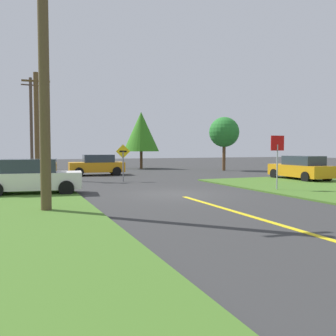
# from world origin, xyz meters

# --- Properties ---
(ground_plane) EXTENTS (120.00, 120.00, 0.00)m
(ground_plane) POSITION_xyz_m (0.00, 0.00, 0.00)
(ground_plane) COLOR #333333
(lane_stripe_center) EXTENTS (0.20, 14.00, 0.01)m
(lane_stripe_center) POSITION_xyz_m (0.00, -8.00, 0.01)
(lane_stripe_center) COLOR yellow
(lane_stripe_center) RESTS_ON ground
(stop_sign) EXTENTS (0.74, 0.09, 2.73)m
(stop_sign) POSITION_xyz_m (5.16, -0.71, 1.92)
(stop_sign) COLOR #9EA0A8
(stop_sign) RESTS_ON ground
(parked_car_near_building) EXTENTS (4.44, 2.32, 1.62)m
(parked_car_near_building) POSITION_xyz_m (-6.08, 2.29, 0.80)
(parked_car_near_building) COLOR white
(parked_car_near_building) RESTS_ON ground
(car_on_crossroad) EXTENTS (2.00, 4.62, 1.62)m
(car_on_crossroad) POSITION_xyz_m (10.56, 3.61, 0.80)
(car_on_crossroad) COLOR orange
(car_on_crossroad) RESTS_ON ground
(car_approaching_junction) EXTENTS (4.34, 2.37, 1.62)m
(car_approaching_junction) POSITION_xyz_m (-0.97, 13.45, 0.81)
(car_approaching_junction) COLOR orange
(car_approaching_junction) RESTS_ON ground
(utility_pole_near) EXTENTS (1.80, 0.34, 9.00)m
(utility_pole_near) POSITION_xyz_m (-5.79, -2.73, 4.59)
(utility_pole_near) COLOR brown
(utility_pole_near) RESTS_ON ground
(utility_pole_mid) EXTENTS (1.80, 0.32, 7.17)m
(utility_pole_mid) POSITION_xyz_m (-5.53, 10.70, 3.69)
(utility_pole_mid) COLOR brown
(utility_pole_mid) RESTS_ON ground
(utility_pole_far) EXTENTS (1.80, 0.30, 9.24)m
(utility_pole_far) POSITION_xyz_m (-5.52, 24.13, 4.74)
(utility_pole_far) COLOR brown
(utility_pole_far) RESTS_ON ground
(direction_sign) EXTENTS (0.90, 0.17, 2.37)m
(direction_sign) POSITION_xyz_m (-0.50, 7.27, 1.47)
(direction_sign) COLOR slate
(direction_sign) RESTS_ON ground
(oak_tree_left) EXTENTS (3.75, 3.75, 5.95)m
(oak_tree_left) POSITION_xyz_m (5.18, 21.12, 3.88)
(oak_tree_left) COLOR brown
(oak_tree_left) RESTS_ON ground
(pine_tree_center) EXTENTS (2.87, 2.87, 5.12)m
(pine_tree_center) POSITION_xyz_m (11.49, 14.90, 3.66)
(pine_tree_center) COLOR brown
(pine_tree_center) RESTS_ON ground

